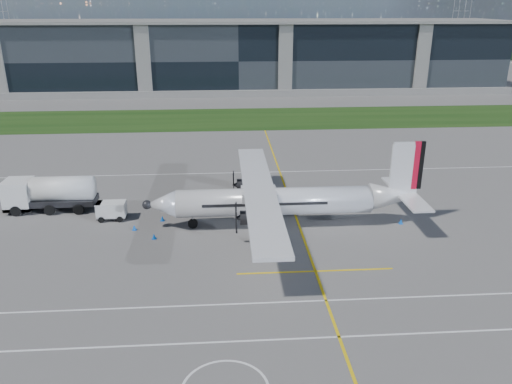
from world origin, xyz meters
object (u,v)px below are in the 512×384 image
fuel_tanker_truck (44,194)px  ground_crew_person (175,206)px  baggage_tug (112,211)px  safety_cone_stbdwing (256,176)px  safety_cone_fwd (134,227)px  pylon_west (0,16)px  turboprop_aircraft (285,186)px  safety_cone_nose_port (154,236)px  safety_cone_nose_stbd (162,218)px  safety_cone_tail (401,221)px  pylon_east (461,15)px

fuel_tanker_truck → ground_crew_person: (12.80, -2.33, -0.68)m
baggage_tug → ground_crew_person: ground_crew_person is taller
safety_cone_stbdwing → safety_cone_fwd: size_ratio=1.00×
pylon_west → turboprop_aircraft: size_ratio=1.16×
safety_cone_nose_port → fuel_tanker_truck: bearing=147.6°
safety_cone_nose_stbd → safety_cone_stbdwing: (9.65, 11.71, 0.00)m
ground_crew_person → safety_cone_stbdwing: size_ratio=4.04×
safety_cone_tail → pylon_west: bearing=122.0°
safety_cone_nose_stbd → safety_cone_stbdwing: same height
pylon_east → safety_cone_tail: (-72.54, -147.87, -14.75)m
pylon_east → turboprop_aircraft: bearing=-119.5°
safety_cone_fwd → safety_cone_tail: (24.38, -0.31, 0.00)m
turboprop_aircraft → baggage_tug: turboprop_aircraft is taller
ground_crew_person → safety_cone_nose_port: ground_crew_person is taller
pylon_east → safety_cone_stbdwing: pylon_east is taller
safety_cone_fwd → ground_crew_person: bearing=41.2°
ground_crew_person → safety_cone_nose_port: size_ratio=4.04×
fuel_tanker_truck → ground_crew_person: fuel_tanker_truck is taller
pylon_east → ground_crew_person: (-93.53, -144.59, -13.99)m
baggage_tug → safety_cone_nose_stbd: 4.85m
pylon_west → safety_cone_fwd: (68.08, -147.56, -14.75)m
turboprop_aircraft → ground_crew_person: (-10.15, 2.92, -2.86)m
safety_cone_fwd → safety_cone_tail: bearing=-0.7°
pylon_west → pylon_east: size_ratio=1.00×
ground_crew_person → safety_cone_stbdwing: bearing=-52.4°
baggage_tug → ground_crew_person: (5.85, 0.36, 0.16)m
pylon_east → fuel_tanker_truck: (-106.33, -142.26, -13.31)m
pylon_west → safety_cone_stbdwing: pylon_west is taller
ground_crew_person → safety_cone_fwd: bearing=117.7°
fuel_tanker_truck → ground_crew_person: 13.03m
safety_cone_stbdwing → safety_cone_nose_port: bearing=-122.6°
pylon_west → turboprop_aircraft: bearing=-61.0°
pylon_west → ground_crew_person: bearing=-63.7°
safety_cone_stbdwing → safety_cone_fwd: 18.10m
safety_cone_tail → baggage_tug: bearing=173.8°
safety_cone_nose_stbd → safety_cone_tail: same height
pylon_west → safety_cone_tail: (92.46, -147.87, -14.75)m
pylon_east → fuel_tanker_truck: size_ratio=3.33×
ground_crew_person → safety_cone_tail: ground_crew_person is taller
safety_cone_nose_stbd → safety_cone_nose_port: 3.84m
pylon_east → fuel_tanker_truck: pylon_east is taller
turboprop_aircraft → safety_cone_nose_stbd: 11.95m
safety_cone_nose_stbd → safety_cone_nose_port: same height
safety_cone_stbdwing → ground_crew_person: bearing=-128.8°
safety_cone_nose_stbd → safety_cone_nose_port: size_ratio=1.00×
safety_cone_fwd → turboprop_aircraft: bearing=0.2°
turboprop_aircraft → pylon_west: bearing=119.0°
pylon_west → safety_cone_nose_port: pylon_west is taller
turboprop_aircraft → safety_cone_tail: bearing=-1.9°
pylon_west → safety_cone_tail: 175.02m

